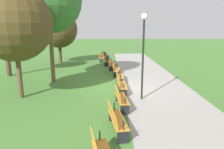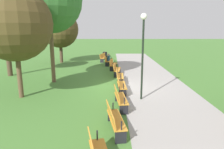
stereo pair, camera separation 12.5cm
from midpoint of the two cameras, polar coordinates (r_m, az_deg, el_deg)
ground_plane at (r=12.88m, az=2.83°, el=-3.47°), size 120.00×120.00×0.00m
path_paving at (r=13.16m, az=12.17°, el=-3.38°), size 34.65×4.21×0.01m
bench_0 at (r=22.66m, az=-2.17°, el=4.82°), size 1.85×0.94×0.89m
bench_1 at (r=20.47m, az=-0.84°, el=3.97°), size 1.85×0.84×0.89m
bench_2 at (r=18.27m, az=0.38°, el=2.91°), size 1.84×0.74×0.89m
bench_3 at (r=16.06m, az=1.44°, el=1.54°), size 1.82×0.64×0.89m
bench_4 at (r=13.85m, az=2.26°, el=-0.28°), size 1.80×0.53×0.89m
bench_5 at (r=11.65m, az=2.72°, el=-2.79°), size 1.80×0.53×0.89m
bench_6 at (r=9.49m, az=2.54°, el=-6.46°), size 1.82×0.64×0.89m
bench_7 at (r=7.39m, az=1.14°, el=-12.22°), size 1.84×0.74×0.89m
person_seated at (r=20.25m, az=-0.56°, el=4.34°), size 0.41×0.57×1.20m
tree_0 at (r=14.25m, az=-16.98°, el=19.35°), size 4.23×4.23×7.49m
tree_1 at (r=22.38m, az=-14.18°, el=12.12°), size 3.84×3.84×5.43m
tree_2 at (r=17.42m, az=-27.80°, el=14.52°), size 2.57×2.57×5.93m
tree_3 at (r=11.45m, az=-25.34°, el=12.64°), size 3.75×3.75×5.69m
lamp_post at (r=10.23m, az=9.01°, el=9.08°), size 0.32×0.32×4.30m
trash_bin at (r=24.28m, az=-1.85°, el=5.27°), size 0.52×0.52×0.88m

